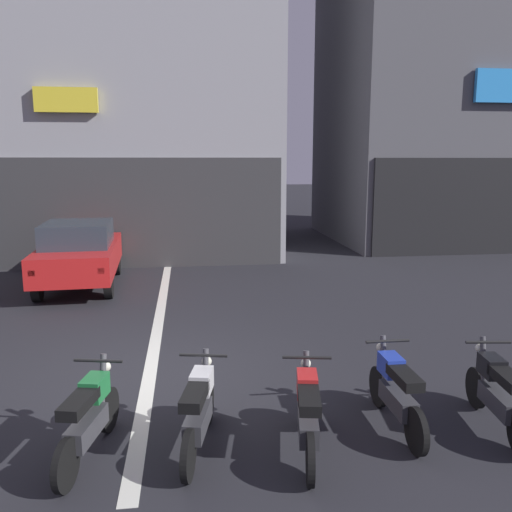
{
  "coord_description": "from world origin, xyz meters",
  "views": [
    {
      "loc": [
        0.61,
        -7.45,
        3.14
      ],
      "look_at": [
        1.84,
        2.0,
        1.4
      ],
      "focal_mm": 37.08,
      "sensor_mm": 36.0,
      "label": 1
    }
  ],
  "objects": [
    {
      "name": "car_red_crossing_near",
      "position": [
        -2.06,
        5.89,
        0.89
      ],
      "size": [
        1.98,
        4.19,
        1.64
      ],
      "color": "black",
      "rests_on": "ground"
    },
    {
      "name": "building_far_right",
      "position": [
        11.48,
        12.77,
        7.49
      ],
      "size": [
        10.25,
        7.77,
        15.01
      ],
      "color": "#56565B",
      "rests_on": "ground"
    },
    {
      "name": "motorcycle_white_row_left_mid",
      "position": [
        0.69,
        -2.05,
        0.46
      ],
      "size": [
        0.56,
        1.65,
        0.98
      ],
      "color": "black",
      "rests_on": "ground"
    },
    {
      "name": "lane_centre_line",
      "position": [
        0.0,
        6.0,
        0.0
      ],
      "size": [
        0.2,
        18.0,
        0.01
      ],
      "primitive_type": "cube",
      "color": "silver",
      "rests_on": "ground"
    },
    {
      "name": "ground_plane",
      "position": [
        0.0,
        0.0,
        0.0
      ],
      "size": [
        120.0,
        120.0,
        0.0
      ],
      "primitive_type": "plane",
      "color": "#232328"
    },
    {
      "name": "motorcycle_black_row_rightmost",
      "position": [
        4.17,
        -2.06,
        0.46
      ],
      "size": [
        0.55,
        1.67,
        0.98
      ],
      "color": "black",
      "rests_on": "ground"
    },
    {
      "name": "motorcycle_blue_row_right_mid",
      "position": [
        3.01,
        -1.87,
        0.46
      ],
      "size": [
        0.55,
        1.67,
        0.98
      ],
      "color": "black",
      "rests_on": "ground"
    },
    {
      "name": "motorcycle_green_row_leftmost",
      "position": [
        -0.48,
        -2.06,
        0.46
      ],
      "size": [
        0.56,
        1.65,
        0.98
      ],
      "color": "black",
      "rests_on": "ground"
    },
    {
      "name": "motorcycle_red_row_centre",
      "position": [
        1.85,
        -2.27,
        0.46
      ],
      "size": [
        0.55,
        1.66,
        0.98
      ],
      "color": "black",
      "rests_on": "ground"
    },
    {
      "name": "building_mid_block",
      "position": [
        -0.93,
        12.77,
        6.73
      ],
      "size": [
        9.01,
        9.33,
        13.49
      ],
      "color": "#9E9EA3",
      "rests_on": "ground"
    }
  ]
}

